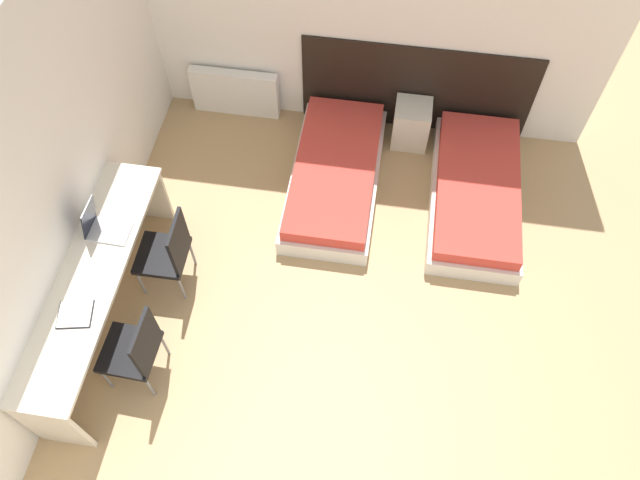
# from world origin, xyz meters

# --- Properties ---
(wall_back) EXTENTS (5.09, 0.05, 2.70)m
(wall_back) POSITION_xyz_m (0.00, 4.55, 1.35)
(wall_back) COLOR white
(wall_back) RESTS_ON ground_plane
(wall_left) EXTENTS (0.05, 5.52, 2.70)m
(wall_left) POSITION_xyz_m (-2.07, 2.26, 1.35)
(wall_left) COLOR white
(wall_left) RESTS_ON ground_plane
(headboard_panel) EXTENTS (2.42, 0.03, 1.09)m
(headboard_panel) POSITION_xyz_m (0.71, 4.51, 0.54)
(headboard_panel) COLOR black
(headboard_panel) RESTS_ON ground_plane
(bed_near_window) EXTENTS (0.89, 1.88, 0.34)m
(bed_near_window) POSITION_xyz_m (-0.01, 3.54, 0.17)
(bed_near_window) COLOR silver
(bed_near_window) RESTS_ON ground_plane
(bed_near_door) EXTENTS (0.89, 1.88, 0.34)m
(bed_near_door) POSITION_xyz_m (1.43, 3.54, 0.17)
(bed_near_door) COLOR silver
(bed_near_door) RESTS_ON ground_plane
(nightstand) EXTENTS (0.38, 0.38, 0.50)m
(nightstand) POSITION_xyz_m (0.71, 4.29, 0.25)
(nightstand) COLOR beige
(nightstand) RESTS_ON ground_plane
(radiator) EXTENTS (0.97, 0.12, 0.57)m
(radiator) POSITION_xyz_m (-1.25, 4.43, 0.28)
(radiator) COLOR silver
(radiator) RESTS_ON ground_plane
(desk) EXTENTS (0.52, 2.33, 0.78)m
(desk) POSITION_xyz_m (-1.79, 1.73, 0.62)
(desk) COLOR beige
(desk) RESTS_ON ground_plane
(chair_near_laptop) EXTENTS (0.45, 0.45, 0.93)m
(chair_near_laptop) POSITION_xyz_m (-1.32, 2.20, 0.50)
(chair_near_laptop) COLOR black
(chair_near_laptop) RESTS_ON ground_plane
(chair_near_notebook) EXTENTS (0.46, 0.46, 0.93)m
(chair_near_notebook) POSITION_xyz_m (-1.32, 1.26, 0.50)
(chair_near_notebook) COLOR black
(chair_near_notebook) RESTS_ON ground_plane
(laptop) EXTENTS (0.36, 0.26, 0.35)m
(laptop) POSITION_xyz_m (-1.80, 2.15, 0.85)
(laptop) COLOR silver
(laptop) RESTS_ON desk
(open_notebook) EXTENTS (0.31, 0.29, 0.02)m
(open_notebook) POSITION_xyz_m (-1.77, 1.36, 0.79)
(open_notebook) COLOR black
(open_notebook) RESTS_ON desk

